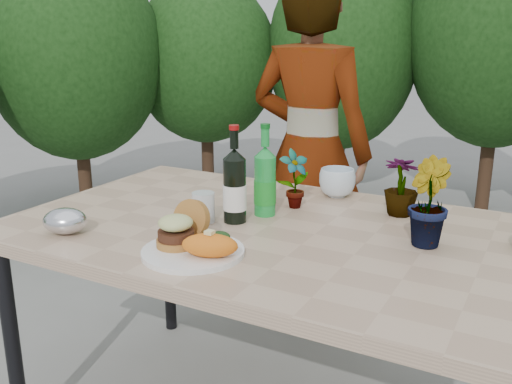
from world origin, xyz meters
The scene contains 16 objects.
patio_table centered at (0.00, 0.00, 0.69)m, with size 1.60×1.00×0.75m.
shrub_hedge centered at (0.07, 1.68, 1.13)m, with size 6.81×5.08×2.17m.
dinner_plate centered at (-0.07, -0.31, 0.76)m, with size 0.28×0.28×0.01m, color white.
burger_stack centered at (-0.13, -0.29, 0.81)m, with size 0.11×0.16×0.11m.
sweet_potato centered at (0.00, -0.33, 0.80)m, with size 0.15×0.08×0.06m, color orange.
grilled_veg centered at (-0.05, -0.21, 0.78)m, with size 0.08×0.05×0.03m.
wine_bottle centered at (-0.11, -0.01, 0.86)m, with size 0.07×0.07×0.31m.
sparkling_water centered at (-0.06, 0.10, 0.86)m, with size 0.07×0.07×0.30m.
plastic_cup centered at (-0.20, -0.06, 0.80)m, with size 0.07×0.07×0.10m, color silver.
seedling_left centered at (-0.01, 0.21, 0.85)m, with size 0.11×0.07×0.20m, color #27591E.
seedling_mid centered at (0.46, 0.08, 0.87)m, with size 0.14×0.11×0.25m, color #26531C.
seedling_right centered at (0.33, 0.31, 0.85)m, with size 0.11×0.11×0.20m, color #20551D.
blue_bowl centered at (0.07, 0.41, 0.80)m, with size 0.13×0.13×0.10m, color silver.
foil_packet_left centered at (-0.50, -0.35, 0.79)m, with size 0.13×0.11×0.08m, color silver.
person centered at (-0.24, 0.88, 0.80)m, with size 0.58×0.38×1.60m, color #A27251.
terracotta_pot centered at (-1.32, 2.07, 0.07)m, with size 0.17×0.17×0.14m.
Camera 1 is at (0.76, -1.49, 1.34)m, focal length 40.00 mm.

